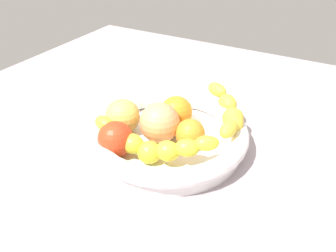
# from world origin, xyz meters

# --- Properties ---
(kitchen_counter) EXTENTS (1.20, 1.20, 0.03)m
(kitchen_counter) POSITION_xyz_m (0.00, 0.00, 0.01)
(kitchen_counter) COLOR #A0919A
(kitchen_counter) RESTS_ON ground
(fruit_bowl) EXTENTS (0.31, 0.31, 0.05)m
(fruit_bowl) POSITION_xyz_m (0.00, 0.00, 0.06)
(fruit_bowl) COLOR white
(fruit_bowl) RESTS_ON kitchen_counter
(banana_draped_left) EXTENTS (0.19, 0.13, 0.06)m
(banana_draped_left) POSITION_xyz_m (0.10, -0.09, 0.08)
(banana_draped_left) COLOR yellow
(banana_draped_left) RESTS_ON fruit_bowl
(banana_draped_right) EXTENTS (0.08, 0.24, 0.06)m
(banana_draped_right) POSITION_xyz_m (-0.07, -0.01, 0.08)
(banana_draped_right) COLOR yellow
(banana_draped_right) RESTS_ON fruit_bowl
(orange_front) EXTENTS (0.07, 0.07, 0.07)m
(orange_front) POSITION_xyz_m (0.05, 0.01, 0.08)
(orange_front) COLOR orange
(orange_front) RESTS_ON fruit_bowl
(orange_mid_left) EXTENTS (0.06, 0.06, 0.06)m
(orange_mid_left) POSITION_xyz_m (0.00, -0.05, 0.08)
(orange_mid_left) COLOR orange
(orange_mid_left) RESTS_ON fruit_bowl
(peach_blush) EXTENTS (0.08, 0.08, 0.08)m
(peach_blush) POSITION_xyz_m (-0.01, 0.01, 0.09)
(peach_blush) COLOR #F99E66
(peach_blush) RESTS_ON fruit_bowl
(tomato_red) EXTENTS (0.07, 0.07, 0.07)m
(tomato_red) POSITION_xyz_m (-0.09, 0.06, 0.08)
(tomato_red) COLOR red
(tomato_red) RESTS_ON fruit_bowl
(apple_yellow) EXTENTS (0.07, 0.07, 0.07)m
(apple_yellow) POSITION_xyz_m (-0.02, 0.09, 0.08)
(apple_yellow) COLOR #DEC057
(apple_yellow) RESTS_ON fruit_bowl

